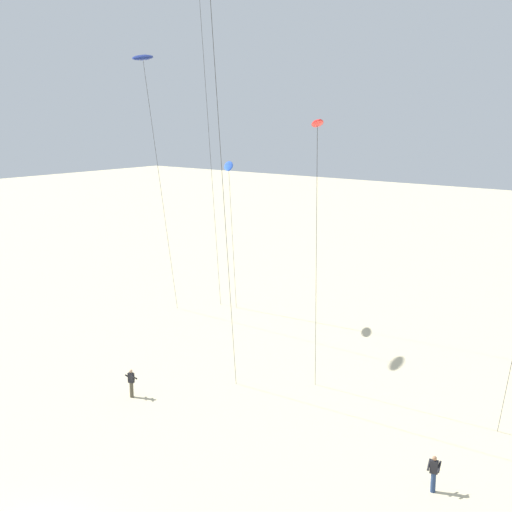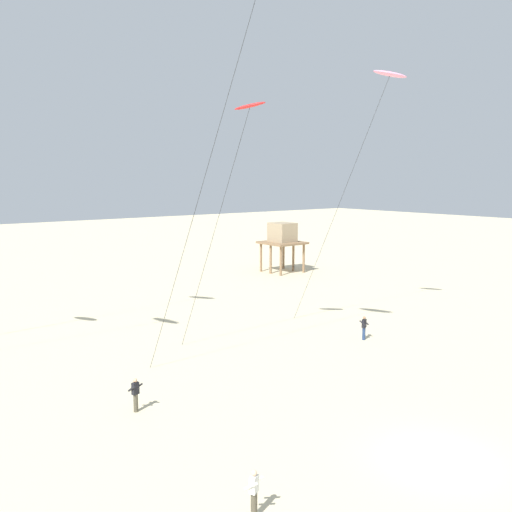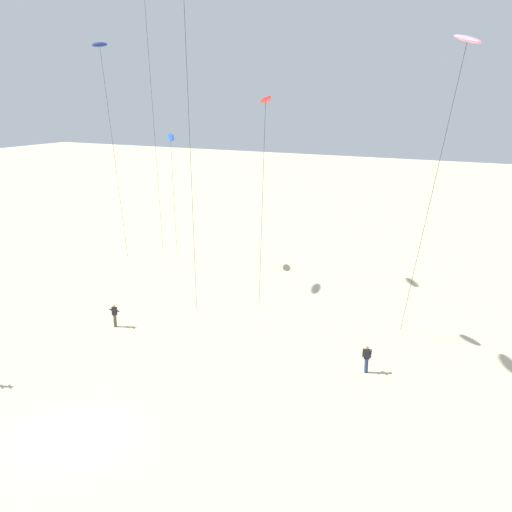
{
  "view_description": "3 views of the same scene",
  "coord_description": "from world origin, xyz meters",
  "px_view_note": "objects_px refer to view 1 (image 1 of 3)",
  "views": [
    {
      "loc": [
        21.0,
        -12.95,
        16.05
      ],
      "look_at": [
        0.9,
        12.43,
        9.21
      ],
      "focal_mm": 48.47,
      "sensor_mm": 36.0,
      "label": 1
    },
    {
      "loc": [
        -18.45,
        -11.94,
        11.17
      ],
      "look_at": [
        0.39,
        12.36,
        6.79
      ],
      "focal_mm": 38.89,
      "sensor_mm": 36.0,
      "label": 2
    },
    {
      "loc": [
        19.04,
        -18.15,
        15.85
      ],
      "look_at": [
        3.22,
        12.37,
        6.33
      ],
      "focal_mm": 41.45,
      "sensor_mm": 36.0,
      "label": 3
    }
  ],
  "objects_px": {
    "kite_red": "(317,129)",
    "kite_flyer_furthest": "(434,473)",
    "kite_navy": "(143,60)",
    "kite_flyer_nearest": "(131,382)",
    "kite_blue": "(229,167)"
  },
  "relations": [
    {
      "from": "kite_red",
      "to": "kite_flyer_nearest",
      "type": "bearing_deg",
      "value": -158.19
    },
    {
      "from": "kite_red",
      "to": "kite_flyer_furthest",
      "type": "height_order",
      "value": "kite_red"
    },
    {
      "from": "kite_flyer_furthest",
      "to": "kite_red",
      "type": "bearing_deg",
      "value": 161.74
    },
    {
      "from": "kite_blue",
      "to": "kite_red",
      "type": "relative_size",
      "value": 0.79
    },
    {
      "from": "kite_navy",
      "to": "kite_red",
      "type": "bearing_deg",
      "value": -13.4
    },
    {
      "from": "kite_red",
      "to": "kite_flyer_furthest",
      "type": "xyz_separation_m",
      "value": [
        7.99,
        -2.63,
        -14.28
      ]
    },
    {
      "from": "kite_red",
      "to": "kite_flyer_furthest",
      "type": "bearing_deg",
      "value": -18.26
    },
    {
      "from": "kite_flyer_nearest",
      "to": "kite_blue",
      "type": "bearing_deg",
      "value": 109.44
    },
    {
      "from": "kite_red",
      "to": "kite_blue",
      "type": "bearing_deg",
      "value": 144.12
    },
    {
      "from": "kite_blue",
      "to": "kite_flyer_nearest",
      "type": "height_order",
      "value": "kite_blue"
    },
    {
      "from": "kite_navy",
      "to": "kite_flyer_nearest",
      "type": "xyz_separation_m",
      "value": [
        6.6,
        -7.81,
        -18.41
      ]
    },
    {
      "from": "kite_blue",
      "to": "kite_flyer_nearest",
      "type": "xyz_separation_m",
      "value": [
        5.2,
        -14.73,
        -11.0
      ]
    },
    {
      "from": "kite_flyer_furthest",
      "to": "kite_flyer_nearest",
      "type": "bearing_deg",
      "value": -175.9
    },
    {
      "from": "kite_navy",
      "to": "kite_flyer_furthest",
      "type": "distance_m",
      "value": 31.22
    },
    {
      "from": "kite_flyer_furthest",
      "to": "kite_navy",
      "type": "bearing_deg",
      "value": 164.98
    }
  ]
}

